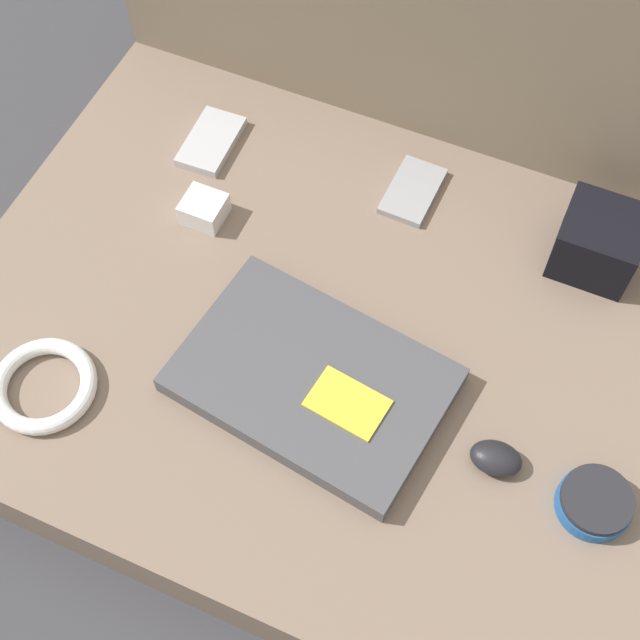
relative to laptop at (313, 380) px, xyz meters
The scene contains 11 objects.
ground_plane 0.15m from the laptop, 107.14° to the left, with size 8.00×8.00×0.00m, color #38383D.
couch_seat 0.11m from the laptop, 107.14° to the left, with size 0.93×0.71×0.11m.
couch_backrest 0.54m from the laptop, 92.56° to the left, with size 0.93×0.20×0.42m.
laptop is the anchor object (origin of this frame).
computer_mouse 0.23m from the laptop, ahead, with size 0.06×0.05×0.03m.
speaker_puck 0.35m from the laptop, ahead, with size 0.08×0.08×0.03m.
phone_silver 0.33m from the laptop, 88.61° to the left, with size 0.07×0.11×0.01m.
phone_black 0.41m from the laptop, 134.52° to the left, with size 0.07×0.11×0.01m.
camera_pouch 0.41m from the laptop, 50.12° to the left, with size 0.10×0.10×0.08m.
charger_brick 0.29m from the laptop, 143.57° to the left, with size 0.06×0.05×0.03m.
cable_coil 0.32m from the laptop, 155.45° to the right, with size 0.13×0.13×0.02m.
Camera 1 is at (0.22, -0.51, 1.09)m, focal length 50.00 mm.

